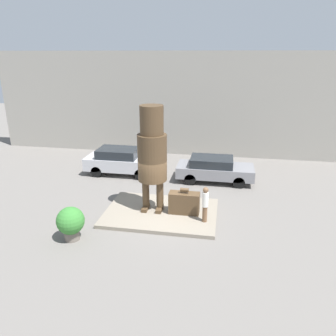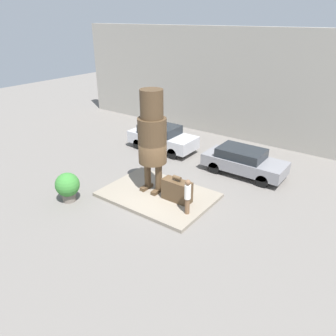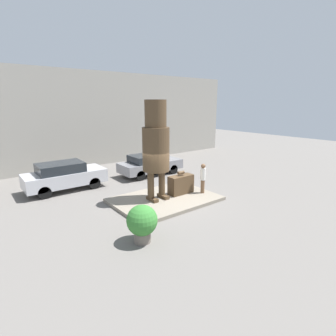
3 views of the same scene
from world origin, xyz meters
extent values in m
plane|color=slate|center=(0.00, 0.00, 0.00)|extent=(60.00, 60.00, 0.00)
cube|color=gray|center=(0.00, 0.00, 0.08)|extent=(5.01, 3.54, 0.16)
cube|color=gray|center=(0.00, 9.71, 3.54)|extent=(28.00, 0.60, 7.09)
cube|color=#4C3823|center=(-0.73, 0.06, 0.24)|extent=(0.25, 0.73, 0.16)
cube|color=#4C3823|center=(-0.08, 0.06, 0.24)|extent=(0.25, 0.73, 0.16)
cylinder|color=#4C3823|center=(-0.73, 0.17, 0.96)|extent=(0.32, 0.32, 1.28)
cylinder|color=#4C3823|center=(-0.08, 0.17, 0.96)|extent=(0.32, 0.32, 1.28)
cylinder|color=#4C3823|center=(-0.40, 0.17, 2.64)|extent=(1.28, 1.28, 2.06)
cylinder|color=#4C3823|center=(-0.40, 0.17, 4.29)|extent=(1.01, 1.01, 1.24)
cube|color=#4C3823|center=(1.05, 0.02, 0.64)|extent=(1.36, 0.56, 0.97)
cylinder|color=#4C3823|center=(1.05, 0.02, 1.28)|extent=(0.37, 0.17, 0.17)
cylinder|color=brown|center=(2.01, -0.61, 0.51)|extent=(0.20, 0.20, 0.71)
cylinder|color=white|center=(2.01, -0.61, 1.18)|extent=(0.27, 0.27, 0.63)
sphere|color=brown|center=(2.01, -0.61, 1.61)|extent=(0.24, 0.24, 0.24)
cube|color=#B7B7BC|center=(-3.34, 4.80, 0.69)|extent=(4.29, 1.81, 0.73)
cube|color=#1E2328|center=(-3.56, 4.80, 1.32)|extent=(2.36, 1.63, 0.51)
cylinder|color=black|center=(-2.01, 5.62, 0.33)|extent=(0.66, 0.18, 0.66)
cylinder|color=black|center=(-2.01, 3.99, 0.33)|extent=(0.66, 0.18, 0.66)
cylinder|color=black|center=(-4.67, 5.62, 0.33)|extent=(0.66, 0.18, 0.66)
cylinder|color=black|center=(-4.67, 3.99, 0.33)|extent=(0.66, 0.18, 0.66)
cube|color=gray|center=(2.23, 4.54, 0.63)|extent=(4.28, 1.77, 0.62)
cube|color=#1E2328|center=(2.01, 4.54, 1.18)|extent=(2.35, 1.60, 0.47)
cylinder|color=black|center=(3.56, 5.33, 0.32)|extent=(0.64, 0.18, 0.64)
cylinder|color=black|center=(3.56, 3.74, 0.32)|extent=(0.64, 0.18, 0.64)
cylinder|color=black|center=(0.90, 5.33, 0.32)|extent=(0.64, 0.18, 0.64)
cylinder|color=black|center=(0.90, 3.74, 0.32)|extent=(0.64, 0.18, 0.64)
cylinder|color=#70665B|center=(-3.03, -2.68, 0.18)|extent=(0.59, 0.59, 0.36)
sphere|color=#387F33|center=(-3.03, -2.68, 0.82)|extent=(1.09, 1.09, 1.09)
camera|label=1|loc=(2.65, -13.09, 6.95)|focal=35.00mm
camera|label=2|loc=(8.21, -10.47, 7.70)|focal=35.00mm
camera|label=3|loc=(-7.43, -9.81, 4.76)|focal=28.00mm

